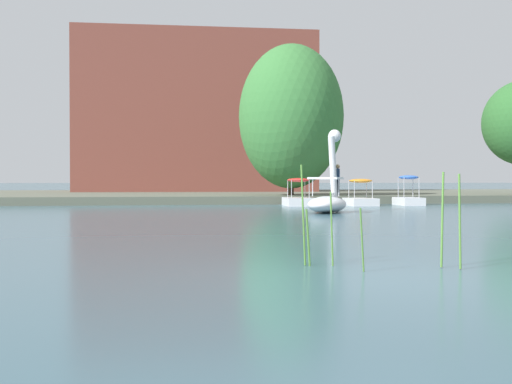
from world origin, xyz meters
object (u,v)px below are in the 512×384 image
object	(u,v)px
swan_boat	(328,197)
pedal_boat_red	(298,197)
person_on_path	(338,178)
pedal_boat_blue	(409,196)
pedal_boat_orange	(360,197)
tree_willow_near_path	(291,117)

from	to	relation	value
swan_boat	pedal_boat_red	size ratio (longest dim) A/B	1.46
pedal_boat_red	person_on_path	bearing A→B (deg)	56.27
swan_boat	pedal_boat_red	bearing A→B (deg)	87.13
swan_boat	pedal_boat_blue	size ratio (longest dim) A/B	1.63
pedal_boat_red	pedal_boat_blue	distance (m)	5.68
person_on_path	pedal_boat_red	bearing A→B (deg)	-123.73
person_on_path	pedal_boat_blue	bearing A→B (deg)	-67.15
swan_boat	pedal_boat_red	xyz separation A→B (m)	(0.35, 7.00, -0.17)
pedal_boat_orange	pedal_boat_blue	size ratio (longest dim) A/B	1.00
tree_willow_near_path	person_on_path	size ratio (longest dim) A/B	4.79
pedal_boat_red	person_on_path	size ratio (longest dim) A/B	1.29
pedal_boat_blue	tree_willow_near_path	distance (m)	8.10
tree_willow_near_path	person_on_path	distance (m)	4.59
swan_boat	pedal_boat_blue	distance (m)	9.16
pedal_boat_red	pedal_boat_blue	world-z (taller)	pedal_boat_blue
tree_willow_near_path	person_on_path	world-z (taller)	tree_willow_near_path
swan_boat	pedal_boat_red	world-z (taller)	swan_boat
swan_boat	pedal_boat_orange	world-z (taller)	swan_boat
pedal_boat_blue	person_on_path	size ratio (longest dim) A/B	1.15
swan_boat	tree_willow_near_path	bearing A→B (deg)	85.61
swan_boat	pedal_boat_orange	bearing A→B (deg)	62.81
pedal_boat_red	person_on_path	world-z (taller)	person_on_path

